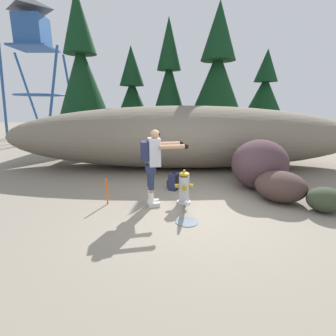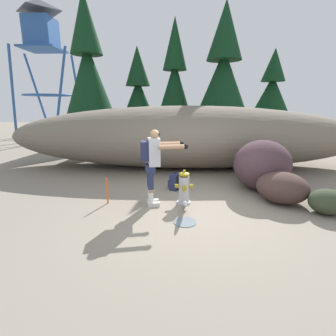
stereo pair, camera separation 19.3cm
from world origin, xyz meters
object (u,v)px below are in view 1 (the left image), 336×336
(utility_worker, at_px, (154,159))
(survey_stake, at_px, (107,191))
(boulder_small, at_px, (326,200))
(watchtower, at_px, (33,35))
(boulder_large, at_px, (260,164))
(spare_backpack, at_px, (174,182))
(fire_hydrant, at_px, (184,188))
(boulder_mid, at_px, (281,186))

(utility_worker, height_order, survey_stake, utility_worker)
(boulder_small, height_order, survey_stake, survey_stake)
(utility_worker, distance_m, watchtower, 15.80)
(boulder_large, bearing_deg, utility_worker, -155.36)
(utility_worker, bearing_deg, spare_backpack, 56.51)
(watchtower, relative_size, survey_stake, 14.41)
(fire_hydrant, bearing_deg, boulder_mid, 3.75)
(spare_backpack, height_order, boulder_large, boulder_large)
(boulder_mid, bearing_deg, fire_hydrant, -176.25)
(spare_backpack, bearing_deg, utility_worker, 92.54)
(fire_hydrant, relative_size, boulder_large, 0.48)
(fire_hydrant, bearing_deg, survey_stake, -177.69)
(spare_backpack, relative_size, boulder_large, 0.29)
(boulder_mid, bearing_deg, spare_backpack, 161.70)
(boulder_large, distance_m, watchtower, 16.67)
(boulder_mid, height_order, watchtower, watchtower)
(spare_backpack, bearing_deg, watchtower, -27.08)
(spare_backpack, xyz_separation_m, boulder_mid, (2.46, -0.81, 0.14))
(boulder_large, height_order, survey_stake, boulder_large)
(survey_stake, bearing_deg, boulder_small, -4.98)
(spare_backpack, relative_size, boulder_mid, 0.40)
(utility_worker, height_order, boulder_mid, utility_worker)
(utility_worker, bearing_deg, survey_stake, 166.14)
(fire_hydrant, bearing_deg, spare_backpack, 102.65)
(utility_worker, bearing_deg, boulder_large, 13.71)
(boulder_large, height_order, boulder_small, boulder_large)
(boulder_mid, distance_m, watchtower, 17.55)
(spare_backpack, relative_size, watchtower, 0.05)
(spare_backpack, xyz_separation_m, boulder_large, (2.31, 0.18, 0.44))
(boulder_small, bearing_deg, survey_stake, 175.02)
(spare_backpack, distance_m, boulder_small, 3.46)
(boulder_large, distance_m, boulder_small, 1.86)
(spare_backpack, bearing_deg, boulder_small, -179.49)
(utility_worker, xyz_separation_m, boulder_large, (2.76, 1.27, -0.41))
(boulder_large, relative_size, watchtower, 0.19)
(watchtower, bearing_deg, spare_backpack, -52.17)
(spare_backpack, distance_m, watchtower, 15.55)
(survey_stake, bearing_deg, spare_backpack, 34.18)
(utility_worker, distance_m, survey_stake, 1.31)
(utility_worker, xyz_separation_m, spare_backpack, (0.45, 1.09, -0.85))
(spare_backpack, height_order, boulder_small, boulder_small)
(watchtower, bearing_deg, boulder_large, -45.06)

